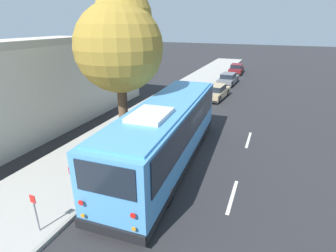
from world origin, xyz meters
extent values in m
plane|color=#28282B|center=(0.00, 0.00, 0.00)|extent=(160.00, 160.00, 0.00)
cube|color=#A3A099|center=(0.00, 4.21, 0.07)|extent=(80.00, 4.40, 0.15)
cube|color=gray|center=(0.00, 1.94, 0.07)|extent=(80.00, 0.14, 0.15)
cube|color=#4C93D1|center=(-1.19, 0.36, 1.66)|extent=(11.02, 3.09, 2.76)
cube|color=black|center=(-1.19, 0.36, 0.42)|extent=(11.07, 3.14, 0.28)
cube|color=black|center=(-1.19, 0.36, 2.26)|extent=(10.13, 3.13, 1.32)
cube|color=black|center=(4.28, 0.66, 2.26)|extent=(0.15, 2.19, 1.38)
cube|color=black|center=(-6.66, 0.06, 2.36)|extent=(0.14, 2.01, 1.05)
cube|color=black|center=(4.28, 0.66, 2.90)|extent=(0.14, 1.80, 0.22)
cube|color=#4C93D1|center=(-1.19, 0.36, 3.08)|extent=(10.34, 2.82, 0.10)
cube|color=silver|center=(-3.13, 0.25, 3.20)|extent=(2.08, 1.52, 0.20)
cube|color=black|center=(4.31, 0.66, 0.46)|extent=(0.24, 2.53, 0.36)
cube|color=black|center=(-6.68, 0.06, 0.46)|extent=(0.24, 2.53, 0.36)
cylinder|color=red|center=(-6.79, 0.95, 1.38)|extent=(0.04, 0.18, 0.18)
cylinder|color=orange|center=(-6.79, 0.95, 0.89)|extent=(0.04, 0.14, 0.14)
cylinder|color=red|center=(-6.69, -0.85, 1.38)|extent=(0.04, 0.18, 0.18)
cylinder|color=orange|center=(-6.69, -0.85, 0.89)|extent=(0.04, 0.14, 0.14)
cube|color=white|center=(4.32, 1.50, 0.63)|extent=(0.06, 0.32, 0.18)
cube|color=white|center=(4.41, -0.18, 0.63)|extent=(0.06, 0.32, 0.18)
cube|color=black|center=(3.84, 2.04, 2.53)|extent=(0.07, 0.10, 0.24)
cylinder|color=black|center=(1.97, 1.63, 0.50)|extent=(1.02, 0.35, 1.01)
cylinder|color=slate|center=(1.97, 1.63, 0.50)|extent=(0.47, 0.34, 0.45)
cylinder|color=black|center=(2.09, -0.56, 0.50)|extent=(1.02, 0.35, 1.01)
cylinder|color=slate|center=(2.09, -0.56, 0.50)|extent=(0.47, 0.34, 0.45)
cylinder|color=black|center=(-4.30, 1.29, 0.50)|extent=(1.02, 0.35, 1.01)
cylinder|color=slate|center=(-4.30, 1.29, 0.50)|extent=(0.47, 0.34, 0.45)
cylinder|color=black|center=(-4.18, -0.91, 0.50)|extent=(1.02, 0.35, 1.01)
cylinder|color=slate|center=(-4.18, -0.91, 0.50)|extent=(0.47, 0.34, 0.45)
cube|color=tan|center=(11.84, 0.74, 0.46)|extent=(4.41, 2.02, 0.62)
cube|color=black|center=(11.73, 0.75, 1.01)|extent=(2.14, 1.61, 0.48)
cube|color=tan|center=(11.73, 0.75, 1.25)|extent=(2.06, 1.56, 0.05)
cube|color=black|center=(14.00, 0.56, 0.26)|extent=(0.21, 1.62, 0.20)
cube|color=black|center=(9.68, 0.92, 0.26)|extent=(0.21, 1.62, 0.20)
cylinder|color=black|center=(13.25, 1.39, 0.31)|extent=(0.64, 0.25, 0.62)
cylinder|color=slate|center=(13.25, 1.39, 0.31)|extent=(0.30, 0.24, 0.28)
cylinder|color=black|center=(13.13, -0.13, 0.31)|extent=(0.64, 0.25, 0.62)
cylinder|color=slate|center=(13.13, -0.13, 0.31)|extent=(0.30, 0.24, 0.28)
cylinder|color=black|center=(10.55, 1.61, 0.31)|extent=(0.64, 0.25, 0.62)
cylinder|color=slate|center=(10.55, 1.61, 0.31)|extent=(0.30, 0.24, 0.28)
cylinder|color=black|center=(10.43, 0.10, 0.31)|extent=(0.64, 0.25, 0.62)
cylinder|color=slate|center=(10.43, 0.10, 0.31)|extent=(0.30, 0.24, 0.28)
cube|color=slate|center=(18.32, 0.74, 0.46)|extent=(4.39, 1.85, 0.61)
cube|color=black|center=(18.21, 0.75, 1.00)|extent=(2.11, 1.52, 0.48)
cube|color=slate|center=(18.21, 0.75, 1.24)|extent=(2.03, 1.48, 0.05)
cube|color=black|center=(20.50, 0.64, 0.25)|extent=(0.16, 1.59, 0.20)
cube|color=black|center=(16.14, 0.85, 0.25)|extent=(0.16, 1.59, 0.20)
cylinder|color=black|center=(19.72, 1.42, 0.30)|extent=(0.62, 0.23, 0.61)
cylinder|color=slate|center=(19.72, 1.42, 0.30)|extent=(0.28, 0.23, 0.27)
cylinder|color=black|center=(19.64, -0.07, 0.30)|extent=(0.62, 0.23, 0.61)
cylinder|color=slate|center=(19.64, -0.07, 0.30)|extent=(0.28, 0.23, 0.27)
cylinder|color=black|center=(17.00, 1.55, 0.30)|extent=(0.62, 0.23, 0.61)
cylinder|color=slate|center=(17.00, 1.55, 0.30)|extent=(0.28, 0.23, 0.27)
cylinder|color=black|center=(16.92, 0.07, 0.30)|extent=(0.62, 0.23, 0.61)
cylinder|color=slate|center=(16.92, 0.07, 0.30)|extent=(0.28, 0.23, 0.27)
cube|color=maroon|center=(25.73, 0.92, 0.47)|extent=(4.43, 1.79, 0.62)
cube|color=black|center=(25.62, 0.92, 1.02)|extent=(2.12, 1.49, 0.48)
cube|color=maroon|center=(25.62, 0.92, 1.26)|extent=(2.03, 1.45, 0.05)
cube|color=black|center=(27.95, 0.99, 0.26)|extent=(0.13, 1.61, 0.20)
cube|color=black|center=(23.52, 0.86, 0.26)|extent=(0.13, 1.61, 0.20)
cylinder|color=black|center=(27.09, 1.71, 0.32)|extent=(0.64, 0.22, 0.63)
cylinder|color=slate|center=(27.09, 1.71, 0.32)|extent=(0.29, 0.23, 0.28)
cylinder|color=black|center=(27.14, 0.21, 0.32)|extent=(0.64, 0.22, 0.63)
cylinder|color=slate|center=(27.14, 0.21, 0.32)|extent=(0.29, 0.23, 0.28)
cylinder|color=black|center=(24.33, 1.63, 0.32)|extent=(0.64, 0.22, 0.63)
cylinder|color=slate|center=(24.33, 1.63, 0.32)|extent=(0.29, 0.23, 0.28)
cylinder|color=black|center=(24.37, 0.13, 0.32)|extent=(0.64, 0.22, 0.63)
cylinder|color=slate|center=(24.37, 0.13, 0.32)|extent=(0.29, 0.23, 0.28)
cylinder|color=brown|center=(-0.24, 3.32, 2.01)|extent=(0.51, 0.51, 3.72)
sphere|color=olive|center=(-0.24, 3.32, 5.44)|extent=(4.49, 4.49, 4.49)
sphere|color=#A58431|center=(0.32, 3.32, 6.90)|extent=(2.92, 2.92, 2.92)
cylinder|color=gray|center=(-7.25, 2.46, 0.71)|extent=(0.06, 0.06, 1.13)
cube|color=red|center=(-7.25, 2.46, 1.42)|extent=(0.02, 0.22, 0.28)
cylinder|color=gray|center=(-5.49, 2.46, 0.73)|extent=(0.06, 0.06, 1.17)
cube|color=red|center=(-5.49, 2.46, 1.46)|extent=(0.02, 0.22, 0.28)
cube|color=beige|center=(-0.48, 12.33, 2.69)|extent=(20.92, 8.98, 5.38)
cube|color=#A9A497|center=(-0.48, 7.99, 5.58)|extent=(20.92, 0.30, 0.40)
cube|color=silver|center=(-2.75, -3.20, 0.00)|extent=(2.40, 0.14, 0.01)
cube|color=silver|center=(3.25, -3.20, 0.00)|extent=(2.40, 0.14, 0.01)
camera|label=1|loc=(-11.98, -4.11, 6.63)|focal=28.00mm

